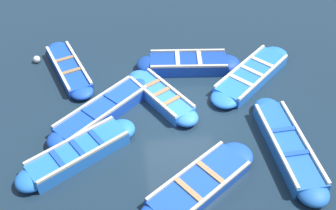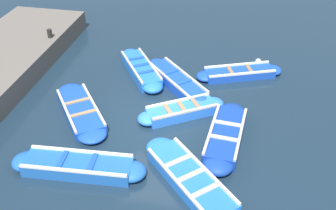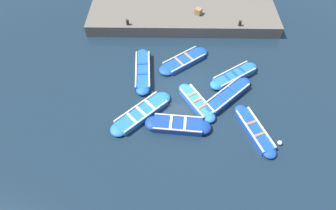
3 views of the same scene
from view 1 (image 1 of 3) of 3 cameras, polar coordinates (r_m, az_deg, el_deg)
The scene contains 10 objects.
ground_plane at distance 11.79m, azimuth 2.35°, elevation -1.13°, with size 120.00×120.00×0.00m, color #162838.
boat_centre at distance 12.06m, azimuth -0.97°, elevation 1.24°, with size 2.98×2.24×0.41m.
boat_mid_row at distance 9.90m, azimuth 4.59°, elevation -11.44°, with size 2.93×3.50×0.35m.
boat_bow_out at distance 10.70m, azimuth -12.82°, elevation -6.81°, with size 2.55×3.34×0.44m.
boat_alongside at distance 11.09m, azimuth 16.98°, elevation -5.71°, with size 3.91×1.08×0.44m.
boat_near_quay at distance 13.35m, azimuth 2.96°, elevation 6.00°, with size 1.18×3.56×0.47m.
boat_stern_in at distance 13.60m, azimuth -14.18°, elevation 5.13°, with size 3.45×1.94×0.37m.
boat_outer_left at distance 11.71m, azimuth -9.48°, elevation -0.89°, with size 3.12×3.31×0.45m.
boat_tucked at distance 13.19m, azimuth 12.03°, elevation 4.28°, with size 3.37×3.49×0.38m.
buoy_orange_near at distance 14.41m, azimuth -18.51°, elevation 6.31°, with size 0.24×0.24×0.24m, color silver.
Camera 1 is at (8.43, -1.39, 8.13)m, focal length 42.00 mm.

